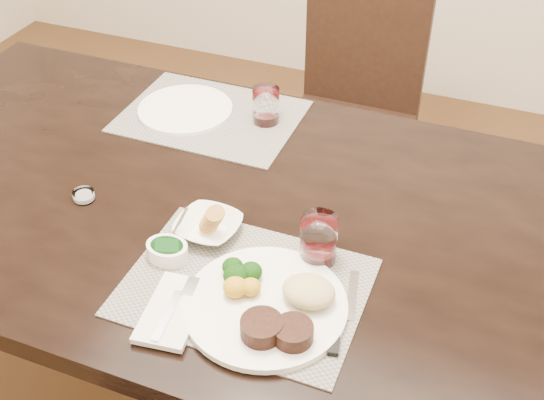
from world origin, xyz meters
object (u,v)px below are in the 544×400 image
at_px(dinner_plate, 272,305).
at_px(far_plate, 185,109).
at_px(chair_far, 353,103).
at_px(wine_glass_near, 318,241).
at_px(steak_knife, 340,324).
at_px(cracker_bowl, 208,226).

distance_m(dinner_plate, far_plate, 0.75).
bearing_deg(far_plate, dinner_plate, -50.48).
bearing_deg(chair_far, far_plate, -116.18).
xyz_separation_m(chair_far, far_plate, (-0.31, -0.62, 0.26)).
xyz_separation_m(chair_far, wine_glass_near, (0.21, -1.04, 0.30)).
xyz_separation_m(chair_far, steak_knife, (0.30, -1.19, 0.26)).
height_order(chair_far, cracker_bowl, chair_far).
xyz_separation_m(dinner_plate, steak_knife, (0.13, 0.01, -0.01)).
bearing_deg(wine_glass_near, far_plate, 141.08).
height_order(dinner_plate, cracker_bowl, cracker_bowl).
xyz_separation_m(cracker_bowl, wine_glass_near, (0.24, 0.01, 0.03)).
relative_size(chair_far, far_plate, 3.57).
xyz_separation_m(dinner_plate, wine_glass_near, (0.03, 0.17, 0.03)).
bearing_deg(cracker_bowl, steak_knife, -23.44).
xyz_separation_m(steak_knife, wine_glass_near, (-0.09, 0.15, 0.04)).
bearing_deg(far_plate, cracker_bowl, -57.20).
xyz_separation_m(chair_far, cracker_bowl, (-0.03, -1.05, 0.27)).
xyz_separation_m(wine_glass_near, far_plate, (-0.51, 0.41, -0.04)).
height_order(steak_knife, far_plate, same).
height_order(steak_knife, cracker_bowl, cracker_bowl).
xyz_separation_m(steak_knife, far_plate, (-0.61, 0.57, 0.00)).
bearing_deg(wine_glass_near, dinner_plate, -101.50).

